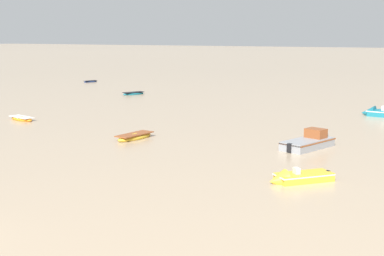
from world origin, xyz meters
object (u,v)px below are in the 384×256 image
Objects in this scene: motorboat_moored_0 at (314,143)px; motorboat_moored_4 at (295,179)px; rowboat_moored_5 at (133,94)px; motorboat_moored_1 at (382,114)px; rowboat_moored_2 at (90,82)px; rowboat_moored_0 at (135,137)px; rowboat_moored_1 at (22,119)px.

motorboat_moored_0 reaches higher than motorboat_moored_4.
motorboat_moored_0 is at bearing -102.04° from rowboat_moored_5.
motorboat_moored_4 is at bearing -152.54° from motorboat_moored_0.
motorboat_moored_1 is 65.39m from rowboat_moored_2.
rowboat_moored_0 reaches higher than rowboat_moored_5.
rowboat_moored_1 is 34.45m from motorboat_moored_0.
rowboat_moored_0 is 1.04× the size of motorboat_moored_4.
rowboat_moored_5 is at bearing -108.69° from rowboat_moored_2.
rowboat_moored_5 is (-39.91, 40.29, -0.05)m from motorboat_moored_4.
motorboat_moored_4 is (1.99, -12.22, -0.15)m from motorboat_moored_0.
rowboat_moored_5 is (-21.57, 32.34, -0.02)m from rowboat_moored_0.
motorboat_moored_1 reaches higher than motorboat_moored_4.
rowboat_moored_2 is at bearing 71.70° from motorboat_moored_0.
rowboat_moored_5 is at bearing -92.01° from motorboat_moored_4.
rowboat_moored_0 is at bearing 59.69° from motorboat_moored_1.
rowboat_moored_2 is (-24.54, 44.43, -0.03)m from rowboat_moored_1.
rowboat_moored_5 is (21.06, -15.57, 0.03)m from rowboat_moored_2.
rowboat_moored_2 is at bearing -130.35° from rowboat_moored_0.
rowboat_moored_0 is at bearing -121.82° from rowboat_moored_5.
motorboat_moored_0 is 1.51× the size of motorboat_moored_4.
rowboat_moored_2 is (-58.98, 43.64, -0.23)m from motorboat_moored_0.
motorboat_moored_0 is (34.44, 0.79, 0.20)m from rowboat_moored_1.
rowboat_moored_5 is at bearing -68.62° from rowboat_moored_1.
rowboat_moored_2 is (-61.67, 21.73, -0.15)m from motorboat_moored_1.
rowboat_moored_5 reaches higher than rowboat_moored_2.
rowboat_moored_1 is 50.75m from rowboat_moored_2.
motorboat_moored_0 is at bearing -108.71° from rowboat_moored_2.
rowboat_moored_0 is at bearing -120.55° from rowboat_moored_2.
rowboat_moored_2 is 26.20m from rowboat_moored_5.
motorboat_moored_1 is at bearing 11.22° from motorboat_moored_0.
rowboat_moored_1 is at bearing -133.30° from rowboat_moored_2.
rowboat_moored_0 is 1.13× the size of rowboat_moored_5.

